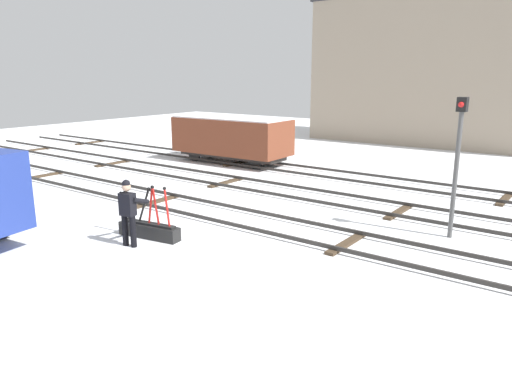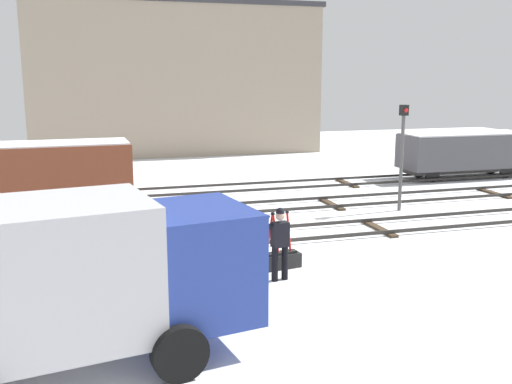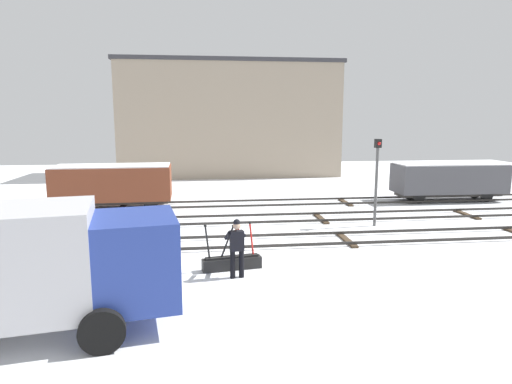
# 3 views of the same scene
# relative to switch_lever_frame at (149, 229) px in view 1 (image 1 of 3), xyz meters

# --- Properties ---
(ground_plane) EXTENTS (60.00, 60.00, 0.00)m
(ground_plane) POSITION_rel_switch_lever_frame_xyz_m (0.94, 2.62, -0.25)
(ground_plane) COLOR white
(track_main_line) EXTENTS (44.00, 1.94, 0.18)m
(track_main_line) POSITION_rel_switch_lever_frame_xyz_m (0.94, 2.62, -0.15)
(track_main_line) COLOR #2D2B28
(track_main_line) RESTS_ON ground_plane
(track_siding_near) EXTENTS (44.00, 1.94, 0.18)m
(track_siding_near) POSITION_rel_switch_lever_frame_xyz_m (0.94, 6.23, -0.15)
(track_siding_near) COLOR #2D2B28
(track_siding_near) RESTS_ON ground_plane
(track_siding_far) EXTENTS (44.00, 1.94, 0.18)m
(track_siding_far) POSITION_rel_switch_lever_frame_xyz_m (0.94, 9.89, -0.14)
(track_siding_far) COLOR #2D2B28
(track_siding_far) RESTS_ON ground_plane
(switch_lever_frame) EXTENTS (1.83, 0.64, 1.45)m
(switch_lever_frame) POSITION_rel_switch_lever_frame_xyz_m (0.00, 0.00, 0.00)
(switch_lever_frame) COLOR black
(switch_lever_frame) RESTS_ON ground_plane
(rail_worker) EXTENTS (0.60, 0.71, 1.72)m
(rail_worker) POSITION_rel_switch_lever_frame_xyz_m (0.09, -0.71, 0.71)
(rail_worker) COLOR black
(rail_worker) RESTS_ON ground_plane
(signal_post) EXTENTS (0.24, 0.32, 3.67)m
(signal_post) POSITION_rel_switch_lever_frame_xyz_m (6.39, 4.77, 2.01)
(signal_post) COLOR #4C4C4C
(signal_post) RESTS_ON ground_plane
(apartment_building) EXTENTS (17.18, 6.57, 8.91)m
(apartment_building) POSITION_rel_switch_lever_frame_xyz_m (1.42, 23.46, 4.21)
(apartment_building) COLOR gray
(apartment_building) RESTS_ON ground_plane
(freight_car_back_track) EXTENTS (5.75, 2.47, 2.21)m
(freight_car_back_track) POSITION_rel_switch_lever_frame_xyz_m (-5.28, 9.89, 1.03)
(freight_car_back_track) COLOR #2D2B28
(freight_car_back_track) RESTS_ON ground_plane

